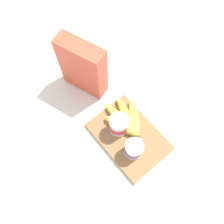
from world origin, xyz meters
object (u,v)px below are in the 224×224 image
at_px(cutting_board, 129,137).
at_px(banana_bunch, 126,120).
at_px(yogurt_cup_back, 119,125).
at_px(yogurt_cup_front, 134,149).
at_px(cereal_box, 83,68).

relative_size(cutting_board, banana_bunch, 1.55).
bearing_deg(yogurt_cup_back, yogurt_cup_front, 170.71).
xyz_separation_m(cereal_box, yogurt_cup_front, (-0.36, 0.05, -0.07)).
xyz_separation_m(cutting_board, yogurt_cup_front, (-0.06, 0.03, 0.05)).
bearing_deg(yogurt_cup_front, cereal_box, -7.30).
bearing_deg(yogurt_cup_back, banana_bunch, -83.93).
bearing_deg(cutting_board, yogurt_cup_back, 14.79).
bearing_deg(banana_bunch, yogurt_cup_front, 151.82).
xyz_separation_m(cereal_box, yogurt_cup_back, (-0.26, 0.03, -0.07)).
distance_m(cereal_box, yogurt_cup_front, 0.37).
height_order(cereal_box, banana_bunch, cereal_box).
bearing_deg(cutting_board, banana_bunch, -27.63).
bearing_deg(yogurt_cup_front, cutting_board, -28.72).
bearing_deg(cereal_box, yogurt_cup_back, 153.82).
bearing_deg(banana_bunch, cutting_board, 152.37).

